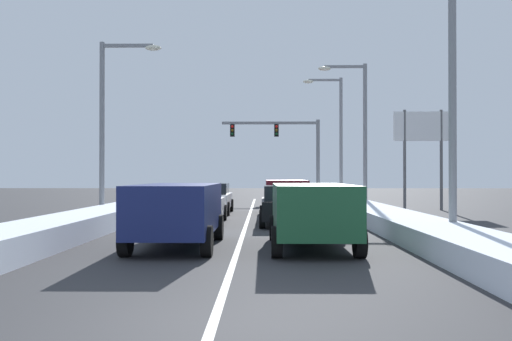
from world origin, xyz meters
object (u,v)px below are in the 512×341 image
object	(u,v)px
suv_green_right_lane_nearest	(312,209)
street_lamp_right_far	(336,129)
street_lamp_right_near	(439,75)
traffic_light_gantry	(288,142)
roadside_sign_right	(423,137)
street_lamp_right_mid	(358,122)
sedan_silver_center_lane_third	(212,198)
suv_navy_center_lane_nearest	(177,209)
suv_maroon_right_lane_third	(286,193)
sedan_white_center_lane_second	(199,204)
street_lamp_left_mid	(111,113)
sedan_black_right_lane_second	(285,205)

from	to	relation	value
suv_green_right_lane_nearest	street_lamp_right_far	size ratio (longest dim) A/B	0.58
suv_green_right_lane_nearest	street_lamp_right_near	bearing A→B (deg)	17.48
traffic_light_gantry	roadside_sign_right	distance (m)	13.86
traffic_light_gantry	street_lamp_right_mid	xyz separation A→B (m)	(3.26, -12.36, 0.29)
suv_green_right_lane_nearest	sedan_silver_center_lane_third	distance (m)	13.49
suv_navy_center_lane_nearest	street_lamp_right_far	xyz separation A→B (m)	(7.18, 22.25, 4.04)
suv_navy_center_lane_nearest	street_lamp_right_mid	distance (m)	17.33
suv_navy_center_lane_nearest	street_lamp_right_mid	xyz separation A→B (m)	(7.45, 15.18, 3.77)
suv_maroon_right_lane_third	sedan_white_center_lane_second	size ratio (longest dim) A/B	1.09
sedan_silver_center_lane_third	roadside_sign_right	xyz separation A→B (m)	(11.34, 2.69, 3.25)
suv_maroon_right_lane_third	street_lamp_right_near	distance (m)	12.69
sedan_silver_center_lane_third	street_lamp_right_mid	distance (m)	9.05
traffic_light_gantry	street_lamp_left_mid	bearing A→B (deg)	-114.33
suv_navy_center_lane_nearest	roadside_sign_right	xyz separation A→B (m)	(11.04, 15.50, 3.00)
sedan_black_right_lane_second	street_lamp_right_far	size ratio (longest dim) A/B	0.53
sedan_white_center_lane_second	sedan_black_right_lane_second	bearing A→B (deg)	-6.65
suv_green_right_lane_nearest	sedan_black_right_lane_second	world-z (taller)	suv_green_right_lane_nearest
suv_navy_center_lane_nearest	sedan_black_right_lane_second	bearing A→B (deg)	64.85
suv_maroon_right_lane_third	street_lamp_left_mid	xyz separation A→B (m)	(-7.66, -3.68, 3.59)
street_lamp_right_near	sedan_black_right_lane_second	bearing A→B (deg)	126.19
suv_navy_center_lane_nearest	street_lamp_left_mid	xyz separation A→B (m)	(-4.26, 8.86, 3.59)
suv_maroon_right_lane_third	street_lamp_left_mid	world-z (taller)	street_lamp_left_mid
street_lamp_left_mid	street_lamp_right_mid	bearing A→B (deg)	28.38
suv_navy_center_lane_nearest	traffic_light_gantry	world-z (taller)	traffic_light_gantry
sedan_black_right_lane_second	sedan_silver_center_lane_third	distance (m)	7.02
suv_green_right_lane_nearest	street_lamp_right_mid	distance (m)	16.24
sedan_silver_center_lane_third	sedan_black_right_lane_second	bearing A→B (deg)	-60.70
street_lamp_right_near	roadside_sign_right	bearing A→B (deg)	75.36
suv_maroon_right_lane_third	suv_navy_center_lane_nearest	xyz separation A→B (m)	(-3.40, -12.53, 0.00)
street_lamp_right_mid	street_lamp_right_far	xyz separation A→B (m)	(-0.27, 7.07, 0.27)
suv_green_right_lane_nearest	suv_navy_center_lane_nearest	distance (m)	3.55
sedan_white_center_lane_second	street_lamp_left_mid	world-z (taller)	street_lamp_left_mid
traffic_light_gantry	street_lamp_right_near	size ratio (longest dim) A/B	0.95
suv_green_right_lane_nearest	traffic_light_gantry	bearing A→B (deg)	88.66
roadside_sign_right	sedan_silver_center_lane_third	bearing A→B (deg)	-166.63
suv_navy_center_lane_nearest	suv_green_right_lane_nearest	bearing A→B (deg)	-2.10
suv_maroon_right_lane_third	sedan_silver_center_lane_third	world-z (taller)	suv_maroon_right_lane_third
traffic_light_gantry	street_lamp_right_far	distance (m)	6.10
street_lamp_right_mid	street_lamp_right_far	size ratio (longest dim) A/B	0.94
suv_green_right_lane_nearest	sedan_black_right_lane_second	xyz separation A→B (m)	(-0.41, 6.81, -0.25)
suv_green_right_lane_nearest	sedan_white_center_lane_second	size ratio (longest dim) A/B	1.09
traffic_light_gantry	street_lamp_right_mid	world-z (taller)	street_lamp_right_mid
suv_green_right_lane_nearest	sedan_white_center_lane_second	distance (m)	8.16
suv_navy_center_lane_nearest	roadside_sign_right	bearing A→B (deg)	54.54
sedan_silver_center_lane_third	roadside_sign_right	size ratio (longest dim) A/B	0.82
street_lamp_right_near	street_lamp_left_mid	size ratio (longest dim) A/B	1.04
sedan_silver_center_lane_third	roadside_sign_right	world-z (taller)	roadside_sign_right
sedan_black_right_lane_second	street_lamp_right_far	distance (m)	16.65
sedan_black_right_lane_second	roadside_sign_right	bearing A→B (deg)	48.13
sedan_black_right_lane_second	street_lamp_right_mid	size ratio (longest dim) A/B	0.56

